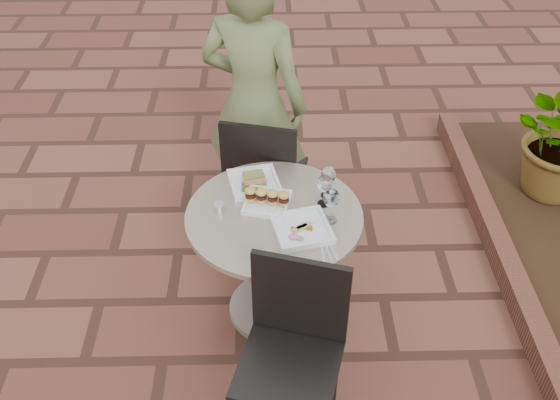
{
  "coord_description": "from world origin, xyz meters",
  "views": [
    {
      "loc": [
        0.17,
        -2.45,
        2.78
      ],
      "look_at": [
        0.22,
        -0.07,
        0.82
      ],
      "focal_mm": 40.0,
      "sensor_mm": 36.0,
      "label": 1
    }
  ],
  "objects_px": {
    "plate_salmon": "(254,182)",
    "plate_sliders": "(267,199)",
    "cafe_table": "(274,249)",
    "diner": "(254,104)",
    "plate_tuna": "(302,229)",
    "chair_near": "(294,337)",
    "chair_far": "(263,171)"
  },
  "relations": [
    {
      "from": "plate_sliders",
      "to": "cafe_table",
      "type": "bearing_deg",
      "value": -65.54
    },
    {
      "from": "plate_salmon",
      "to": "plate_sliders",
      "type": "height_order",
      "value": "plate_sliders"
    },
    {
      "from": "chair_far",
      "to": "chair_near",
      "type": "xyz_separation_m",
      "value": [
        0.14,
        -1.24,
        0.0
      ]
    },
    {
      "from": "diner",
      "to": "plate_sliders",
      "type": "xyz_separation_m",
      "value": [
        0.07,
        -0.74,
        -0.12
      ]
    },
    {
      "from": "cafe_table",
      "to": "plate_salmon",
      "type": "bearing_deg",
      "value": 112.93
    },
    {
      "from": "cafe_table",
      "to": "chair_near",
      "type": "xyz_separation_m",
      "value": [
        0.08,
        -0.63,
        0.07
      ]
    },
    {
      "from": "chair_near",
      "to": "chair_far",
      "type": "bearing_deg",
      "value": 112.39
    },
    {
      "from": "plate_tuna",
      "to": "cafe_table",
      "type": "bearing_deg",
      "value": 135.21
    },
    {
      "from": "cafe_table",
      "to": "plate_tuna",
      "type": "height_order",
      "value": "plate_tuna"
    },
    {
      "from": "chair_near",
      "to": "plate_tuna",
      "type": "xyz_separation_m",
      "value": [
        0.05,
        0.5,
        0.2
      ]
    },
    {
      "from": "plate_salmon",
      "to": "plate_tuna",
      "type": "relative_size",
      "value": 0.95
    },
    {
      "from": "diner",
      "to": "plate_sliders",
      "type": "relative_size",
      "value": 6.61
    },
    {
      "from": "chair_near",
      "to": "diner",
      "type": "height_order",
      "value": "diner"
    },
    {
      "from": "diner",
      "to": "plate_tuna",
      "type": "height_order",
      "value": "diner"
    },
    {
      "from": "diner",
      "to": "plate_tuna",
      "type": "bearing_deg",
      "value": 124.21
    },
    {
      "from": "diner",
      "to": "plate_sliders",
      "type": "bearing_deg",
      "value": 115.51
    },
    {
      "from": "chair_near",
      "to": "plate_sliders",
      "type": "bearing_deg",
      "value": 115.13
    },
    {
      "from": "chair_far",
      "to": "plate_salmon",
      "type": "distance_m",
      "value": 0.42
    },
    {
      "from": "plate_tuna",
      "to": "plate_sliders",
      "type": "bearing_deg",
      "value": 128.89
    },
    {
      "from": "cafe_table",
      "to": "chair_far",
      "type": "distance_m",
      "value": 0.61
    },
    {
      "from": "cafe_table",
      "to": "chair_near",
      "type": "height_order",
      "value": "chair_near"
    },
    {
      "from": "cafe_table",
      "to": "plate_tuna",
      "type": "relative_size",
      "value": 2.81
    },
    {
      "from": "cafe_table",
      "to": "diner",
      "type": "bearing_deg",
      "value": 97.19
    },
    {
      "from": "chair_far",
      "to": "plate_tuna",
      "type": "xyz_separation_m",
      "value": [
        0.19,
        -0.74,
        0.2
      ]
    },
    {
      "from": "diner",
      "to": "chair_near",
      "type": "bearing_deg",
      "value": 117.34
    },
    {
      "from": "plate_salmon",
      "to": "plate_tuna",
      "type": "xyz_separation_m",
      "value": [
        0.24,
        -0.37,
        -0.0
      ]
    },
    {
      "from": "plate_salmon",
      "to": "plate_tuna",
      "type": "distance_m",
      "value": 0.44
    },
    {
      "from": "cafe_table",
      "to": "plate_sliders",
      "type": "bearing_deg",
      "value": 114.46
    },
    {
      "from": "cafe_table",
      "to": "diner",
      "type": "relative_size",
      "value": 0.51
    },
    {
      "from": "diner",
      "to": "plate_sliders",
      "type": "height_order",
      "value": "diner"
    },
    {
      "from": "chair_near",
      "to": "diner",
      "type": "distance_m",
      "value": 1.49
    },
    {
      "from": "chair_near",
      "to": "plate_salmon",
      "type": "relative_size",
      "value": 3.07
    }
  ]
}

